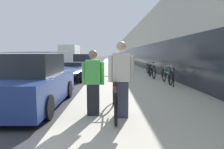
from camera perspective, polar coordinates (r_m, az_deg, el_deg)
name	(u,v)px	position (r m, az deg, el deg)	size (l,w,h in m)	color
sidewalk_slab	(118,66)	(24.83, 1.74, 2.52)	(4.50, 70.00, 0.11)	#B2AA99
storefront_facade	(160,48)	(33.83, 13.66, 7.47)	(10.01, 70.00, 5.07)	#BCB7AD
lawn_strip	(41,64)	(30.43, -19.62, 2.74)	(4.24, 70.00, 0.03)	#5B9347
tandem_bicycle	(115,98)	(4.90, 0.75, -6.87)	(0.52, 2.40, 0.84)	black
person_rider	(121,80)	(4.52, 2.62, -1.46)	(0.59, 0.23, 1.73)	#33384C
person_bystander	(93,83)	(4.71, -5.40, -2.34)	(0.52, 0.20, 1.54)	black
bike_rack_hoop	(172,75)	(9.30, 16.71, -0.06)	(0.05, 0.60, 0.84)	black
cruiser_bike_nearest	(167,76)	(10.15, 15.48, -0.43)	(0.52, 1.74, 0.83)	black
cruiser_bike_middle	(152,71)	(12.35, 11.31, 1.01)	(0.52, 1.88, 0.97)	black
cruiser_bike_farthest	(149,69)	(14.51, 10.57, 1.67)	(0.52, 1.75, 0.91)	black
parked_sedan_curbside	(30,83)	(6.33, -22.45, -2.24)	(1.97, 4.03, 1.62)	navy
vintage_roadster_curbside	(71,72)	(12.27, -11.76, 0.60)	(1.84, 4.26, 1.00)	navy
parked_sedan_far	(84,63)	(17.91, -8.07, 3.14)	(1.79, 4.45, 1.52)	white
moving_truck	(71,55)	(30.36, -11.71, 5.56)	(2.32, 6.78, 2.75)	orange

